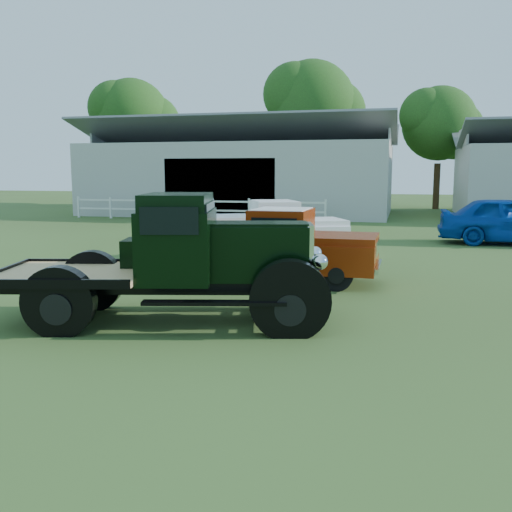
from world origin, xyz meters
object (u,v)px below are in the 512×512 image
(vintage_flatbed, at_px, (172,258))
(misc_car_blue, at_px, (512,220))
(red_pickup, at_px, (278,245))
(white_pickup, at_px, (271,230))

(vintage_flatbed, height_order, misc_car_blue, vintage_flatbed)
(misc_car_blue, bearing_deg, vintage_flatbed, 150.62)
(red_pickup, height_order, misc_car_blue, red_pickup)
(red_pickup, bearing_deg, misc_car_blue, 54.10)
(white_pickup, relative_size, misc_car_blue, 0.91)
(white_pickup, distance_m, misc_car_blue, 9.23)
(vintage_flatbed, height_order, white_pickup, vintage_flatbed)
(vintage_flatbed, height_order, red_pickup, vintage_flatbed)
(vintage_flatbed, relative_size, white_pickup, 1.21)
(vintage_flatbed, xyz_separation_m, misc_car_blue, (7.60, 12.91, -0.25))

